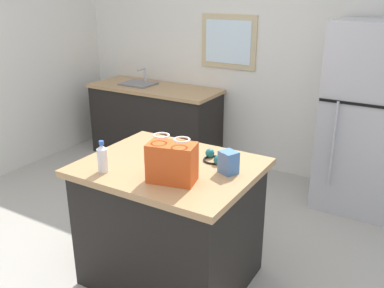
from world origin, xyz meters
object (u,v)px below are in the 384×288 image
shopping_bag (172,162)px  bottle (102,158)px  kitchen_island (171,222)px  small_box (228,162)px  ear_defenders (214,158)px  refrigerator (368,119)px

shopping_bag → bottle: shopping_bag is taller
kitchen_island → small_box: (0.40, 0.08, 0.52)m
shopping_bag → bottle: bearing=-166.2°
shopping_bag → small_box: 0.38m
ear_defenders → kitchen_island: bearing=-137.9°
small_box → bottle: 0.81m
small_box → bottle: bottle is taller
refrigerator → small_box: 1.89m
refrigerator → bottle: bearing=-119.9°
kitchen_island → refrigerator: bearing=62.8°
kitchen_island → ear_defenders: 0.57m
kitchen_island → small_box: size_ratio=7.93×
kitchen_island → shopping_bag: bearing=-52.4°
ear_defenders → small_box: bearing=-36.8°
kitchen_island → bottle: (-0.30, -0.32, 0.55)m
refrigerator → shopping_bag: refrigerator is taller
refrigerator → bottle: (-1.26, -2.20, 0.12)m
refrigerator → shopping_bag: bearing=-111.1°
refrigerator → ear_defenders: 1.83m
ear_defenders → refrigerator: bearing=66.2°
kitchen_island → ear_defenders: bearing=42.1°
kitchen_island → shopping_bag: shopping_bag is taller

